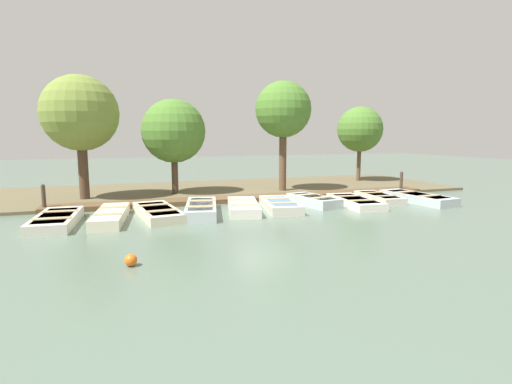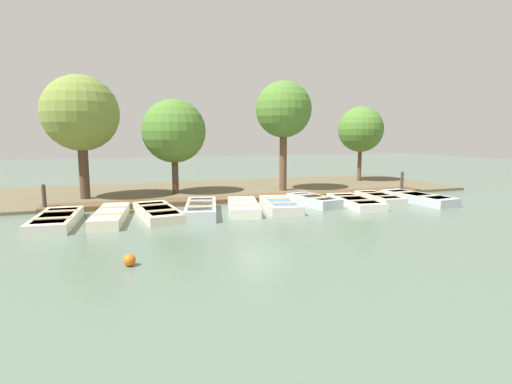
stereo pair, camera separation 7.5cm
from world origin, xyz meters
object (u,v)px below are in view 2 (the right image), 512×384
Objects in this scene: mooring_post_near at (44,198)px; park_tree_right at (361,129)px; rowboat_4 at (243,207)px; rowboat_3 at (201,209)px; rowboat_6 at (313,200)px; rowboat_5 at (280,205)px; park_tree_left at (174,131)px; rowboat_8 at (379,198)px; rowboat_2 at (158,212)px; rowboat_1 at (111,215)px; rowboat_9 at (417,198)px; rowboat_0 at (56,220)px; buoy at (129,260)px; park_tree_far_left at (80,114)px; mooring_post_far at (402,182)px; park_tree_center at (284,110)px; rowboat_7 at (355,202)px.

park_tree_right is (-4.50, 17.19, 2.78)m from mooring_post_near.
rowboat_3 is at bearing -76.45° from rowboat_4.
rowboat_4 is 3.30m from rowboat_6.
rowboat_5 is 0.68× the size of park_tree_left.
rowboat_8 is (-0.34, 6.59, -0.02)m from rowboat_4.
rowboat_1 is at bearing -91.04° from rowboat_2.
park_tree_left is at bearing -124.13° from rowboat_9.
rowboat_4 is 6.14m from park_tree_left.
rowboat_0 is at bearing -66.42° from park_tree_right.
park_tree_far_left is at bearing -170.50° from buoy.
mooring_post_far reaches higher than rowboat_9.
rowboat_0 is at bearing -92.42° from rowboat_2.
rowboat_5 is (0.06, 3.23, -0.03)m from rowboat_3.
rowboat_5 is 1.79m from rowboat_6.
rowboat_3 is 11.38m from mooring_post_far.
rowboat_3 is 13.72m from park_tree_right.
rowboat_5 is at bearing -72.75° from mooring_post_far.
buoy is at bearing -73.83° from rowboat_9.
rowboat_5 is 8.27m from mooring_post_far.
park_tree_center reaches higher than rowboat_6.
rowboat_3 is at bearing 67.37° from mooring_post_near.
rowboat_9 is 0.64× the size of park_tree_center.
mooring_post_far reaches higher than rowboat_2.
rowboat_9 is 7.73m from park_tree_center.
park_tree_far_left is at bearing 177.57° from rowboat_0.
rowboat_5 is (0.08, 4.84, 0.01)m from rowboat_2.
rowboat_1 is 1.29× the size of rowboat_6.
rowboat_6 reaches higher than rowboat_7.
rowboat_8 is 13.93m from park_tree_far_left.
rowboat_3 is at bearing 97.01° from rowboat_0.
park_tree_right is (-2.25, 15.88, -0.58)m from park_tree_far_left.
rowboat_2 is (-0.19, 1.64, -0.01)m from rowboat_1.
rowboat_4 is (-0.28, 6.65, 0.01)m from rowboat_0.
rowboat_6 is 0.76× the size of rowboat_9.
buoy is (5.55, -1.12, -0.03)m from rowboat_2.
rowboat_2 is 0.98× the size of rowboat_9.
rowboat_9 is at bearing 112.38° from buoy.
rowboat_2 is 0.62× the size of park_tree_center.
rowboat_3 is 1.13× the size of rowboat_5.
rowboat_3 is 6.23m from mooring_post_near.
park_tree_center reaches higher than rowboat_7.
rowboat_1 is 12.45× the size of buoy.
buoy is at bearing -60.25° from mooring_post_far.
mooring_post_far reaches higher than rowboat_6.
rowboat_6 is 10.90m from mooring_post_near.
rowboat_6 is (-0.39, 4.97, -0.01)m from rowboat_3.
rowboat_6 is 2.48× the size of mooring_post_far.
park_tree_left is at bearing 115.54° from mooring_post_near.
rowboat_9 is 0.77× the size of park_tree_left.
rowboat_2 is at bearing -83.56° from rowboat_8.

